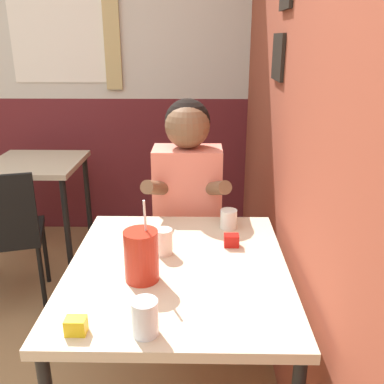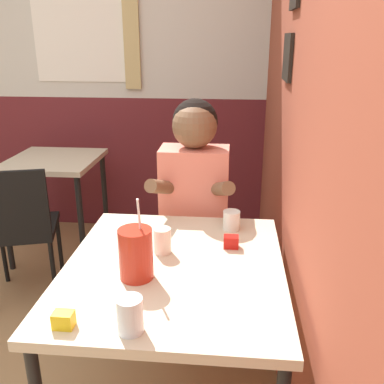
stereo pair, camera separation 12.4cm
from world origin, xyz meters
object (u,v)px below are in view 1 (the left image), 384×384
Objects in this scene: person_seated at (188,215)px; cocktail_pitcher at (141,256)px; background_table at (37,176)px; chair_near_window at (4,230)px; main_table at (178,282)px.

person_seated reaches higher than cocktail_pitcher.
chair_near_window is at bearing -87.70° from background_table.
cocktail_pitcher reaches higher than background_table.
background_table is 0.58× the size of person_seated.
background_table is (-1.06, 1.43, -0.04)m from main_table.
main_table is at bearing -53.63° from chair_near_window.
person_seated reaches higher than main_table.
background_table is 1.34m from person_seated.
background_table is 1.80m from cocktail_pitcher.
person_seated is 4.19× the size of cocktail_pitcher.
person_seated is (1.05, -0.16, 0.17)m from chair_near_window.
person_seated is at bearing -36.46° from background_table.
chair_near_window is (-1.03, 0.79, -0.16)m from main_table.
chair_near_window is (0.03, -0.63, -0.12)m from background_table.
chair_near_window is 1.31m from cocktail_pitcher.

